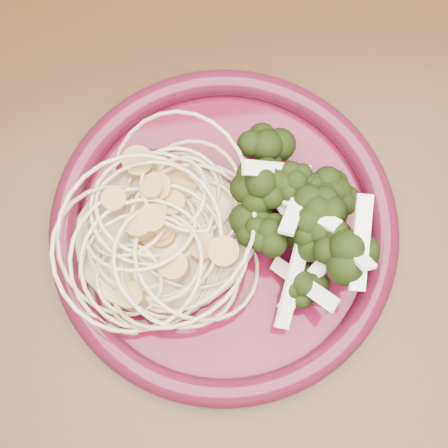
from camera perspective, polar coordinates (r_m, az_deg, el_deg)
name	(u,v)px	position (r m, az deg, el deg)	size (l,w,h in m)	color
dining_table	(286,236)	(0.60, 5.73, -1.06)	(1.20, 0.80, 0.75)	#472814
dinner_plate	(224,228)	(0.49, 0.00, -0.33)	(0.28, 0.28, 0.02)	#550A21
spaghetti_pile	(163,232)	(0.48, -5.63, -0.76)	(0.14, 0.12, 0.03)	beige
scallop_cluster	(158,219)	(0.44, -6.07, 0.47)	(0.12, 0.12, 0.04)	#B08A41
broccoli_pile	(300,209)	(0.47, 6.93, 1.39)	(0.09, 0.14, 0.05)	black
onion_garnish	(305,196)	(0.44, 7.39, 2.59)	(0.06, 0.09, 0.06)	white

